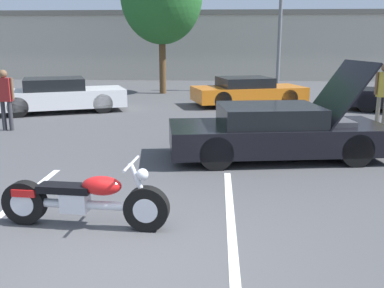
# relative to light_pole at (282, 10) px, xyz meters

# --- Properties ---
(ground_plane) EXTENTS (80.00, 80.00, 0.00)m
(ground_plane) POSITION_rel_light_pole_xyz_m (-4.17, -17.52, -3.95)
(ground_plane) COLOR #474749
(parking_stripe_back) EXTENTS (0.12, 5.12, 0.01)m
(parking_stripe_back) POSITION_rel_light_pole_xyz_m (-2.88, -16.50, -3.95)
(parking_stripe_back) COLOR white
(parking_stripe_back) RESTS_ON ground
(far_building) EXTENTS (32.00, 4.20, 4.40)m
(far_building) POSITION_rel_light_pole_xyz_m (-4.17, 8.06, -1.62)
(far_building) COLOR #B2AD9E
(far_building) RESTS_ON ground
(light_pole) EXTENTS (1.21, 0.28, 7.15)m
(light_pole) POSITION_rel_light_pole_xyz_m (0.00, 0.00, 0.00)
(light_pole) COLOR slate
(light_pole) RESTS_ON ground
(motorcycle) EXTENTS (2.33, 0.70, 0.94)m
(motorcycle) POSITION_rel_light_pole_xyz_m (-4.87, -16.48, -3.57)
(motorcycle) COLOR black
(motorcycle) RESTS_ON ground
(show_car_hood_open) EXTENTS (4.79, 2.41, 2.07)m
(show_car_hood_open) POSITION_rel_light_pole_xyz_m (-1.79, -12.73, -3.38)
(show_car_hood_open) COLOR black
(show_car_hood_open) RESTS_ON ground
(parked_car_mid_row) EXTENTS (4.66, 3.06, 1.10)m
(parked_car_mid_row) POSITION_rel_light_pole_xyz_m (-1.89, -4.85, -3.41)
(parked_car_mid_row) COLOR orange
(parked_car_mid_row) RESTS_ON ground
(parked_car_left_row) EXTENTS (4.84, 3.38, 1.21)m
(parked_car_left_row) POSITION_rel_light_pole_xyz_m (-8.74, -6.87, -3.37)
(parked_car_left_row) COLOR white
(parked_car_left_row) RESTS_ON ground
(spectator_near_motorcycle) EXTENTS (0.52, 0.22, 1.71)m
(spectator_near_motorcycle) POSITION_rel_light_pole_xyz_m (-9.02, -10.21, -2.94)
(spectator_near_motorcycle) COLOR #333338
(spectator_near_motorcycle) RESTS_ON ground
(spectator_by_show_car) EXTENTS (0.52, 0.24, 1.86)m
(spectator_by_show_car) POSITION_rel_light_pole_xyz_m (1.70, -9.17, -2.83)
(spectator_by_show_car) COLOR gray
(spectator_by_show_car) RESTS_ON ground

